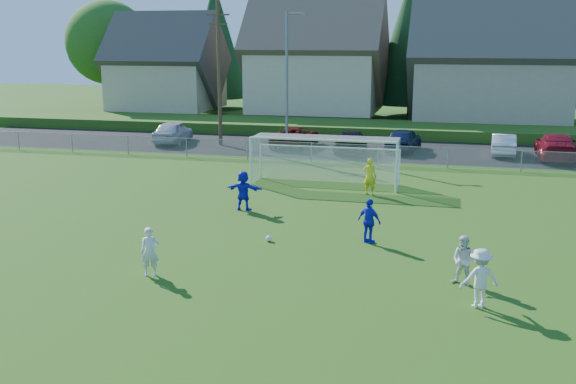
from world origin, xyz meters
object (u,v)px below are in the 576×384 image
(player_white_a, at_px, (150,252))
(car_a, at_px, (173,132))
(player_white_c, at_px, (480,278))
(car_g, at_px, (556,147))
(player_blue_b, at_px, (243,190))
(car_f, at_px, (503,144))
(goalkeeper, at_px, (370,176))
(player_white_b, at_px, (464,261))
(car_d, at_px, (351,141))
(player_blue_a, at_px, (369,221))
(car_c, at_px, (295,137))
(soccer_goal, at_px, (326,153))
(car_e, at_px, (403,139))
(soccer_ball, at_px, (269,238))

(player_white_a, height_order, car_a, car_a)
(player_white_c, distance_m, car_g, 25.65)
(player_white_a, distance_m, car_g, 29.23)
(player_blue_b, bearing_deg, car_f, -121.01)
(goalkeeper, xyz_separation_m, car_a, (-15.57, 12.82, -0.10))
(player_white_b, relative_size, player_blue_b, 0.89)
(player_blue_b, relative_size, car_d, 0.35)
(player_white_c, relative_size, player_blue_a, 1.02)
(car_c, relative_size, soccer_goal, 0.68)
(player_white_b, distance_m, car_e, 24.76)
(player_white_a, height_order, player_blue_a, player_blue_a)
(car_c, height_order, soccer_goal, soccer_goal)
(player_blue_b, distance_m, goalkeeper, 6.52)
(player_white_a, bearing_deg, car_f, 41.01)
(car_a, height_order, car_f, car_a)
(player_blue_a, bearing_deg, car_e, -60.40)
(player_blue_b, relative_size, car_e, 0.38)
(soccer_ball, bearing_deg, car_g, 58.48)
(car_c, bearing_deg, car_e, -175.59)
(player_white_a, bearing_deg, car_a, 88.01)
(car_f, bearing_deg, car_g, 164.02)
(player_blue_b, relative_size, goalkeeper, 0.98)
(player_white_a, height_order, car_g, car_g)
(car_d, bearing_deg, car_e, -165.47)
(player_white_a, xyz_separation_m, player_blue_b, (0.36, 8.61, 0.09))
(player_white_b, height_order, car_g, car_g)
(goalkeeper, relative_size, car_e, 0.39)
(soccer_ball, relative_size, player_white_c, 0.13)
(player_white_a, height_order, car_c, player_white_a)
(car_e, relative_size, car_f, 1.09)
(soccer_goal, bearing_deg, goalkeeper, -35.21)
(car_e, bearing_deg, player_blue_b, 79.55)
(soccer_goal, bearing_deg, car_d, 91.45)
(car_e, distance_m, soccer_goal, 11.83)
(player_white_c, distance_m, player_blue_b, 13.00)
(car_g, bearing_deg, car_d, 2.75)
(player_white_a, xyz_separation_m, player_white_b, (9.56, 1.48, -0.01))
(car_a, height_order, car_d, car_a)
(goalkeeper, height_order, car_g, goalkeeper)
(car_c, height_order, car_e, car_e)
(player_white_a, bearing_deg, player_blue_a, 15.36)
(player_white_c, distance_m, car_c, 28.57)
(car_d, relative_size, soccer_goal, 0.66)
(car_c, distance_m, car_f, 13.63)
(player_white_b, xyz_separation_m, car_f, (2.66, 24.47, -0.09))
(player_white_c, xyz_separation_m, goalkeeper, (-4.65, 13.00, 0.04))
(player_white_c, bearing_deg, player_white_b, -96.59)
(player_white_a, bearing_deg, player_white_b, -14.95)
(player_white_b, bearing_deg, car_f, 105.56)
(soccer_ball, height_order, player_white_b, player_white_b)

